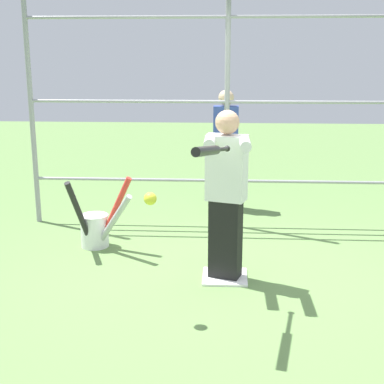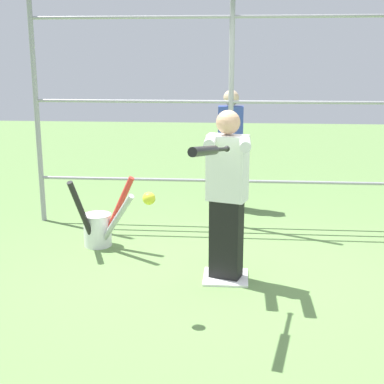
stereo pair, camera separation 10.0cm
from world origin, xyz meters
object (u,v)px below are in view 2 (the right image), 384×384
(batter, at_px, (227,191))
(bystander_behind_fence, at_px, (230,148))
(bat_bucket, at_px, (99,226))
(baseball_bat_swinging, at_px, (207,151))
(softball_in_flight, at_px, (149,198))

(batter, distance_m, bystander_behind_fence, 2.38)
(batter, bearing_deg, bystander_behind_fence, -89.81)
(batter, relative_size, bat_bucket, 1.93)
(bat_bucket, relative_size, bystander_behind_fence, 0.51)
(baseball_bat_swinging, bearing_deg, softball_in_flight, -17.77)
(baseball_bat_swinging, height_order, bat_bucket, baseball_bat_swinging)
(batter, height_order, softball_in_flight, batter)
(softball_in_flight, distance_m, bat_bucket, 1.81)
(baseball_bat_swinging, height_order, bystander_behind_fence, bystander_behind_fence)
(batter, xyz_separation_m, bat_bucket, (1.34, -0.74, -0.59))
(bystander_behind_fence, bearing_deg, baseball_bat_swinging, 87.95)
(batter, distance_m, bat_bucket, 1.64)
(softball_in_flight, height_order, bat_bucket, softball_in_flight)
(baseball_bat_swinging, distance_m, bystander_behind_fence, 3.29)
(bat_bucket, xyz_separation_m, bystander_behind_fence, (-1.34, -1.64, 0.58))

